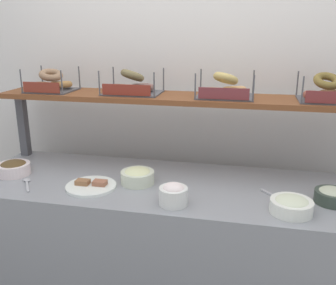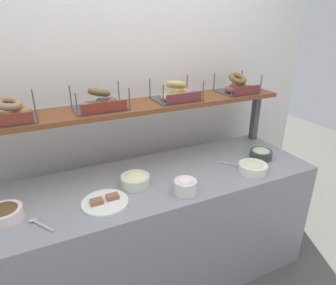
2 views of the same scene
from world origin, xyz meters
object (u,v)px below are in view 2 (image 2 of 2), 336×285
Objects in this scene: bowl_chocolate_spread at (4,213)px; bagel_basket_poppy at (100,102)px; bagel_basket_everything at (10,113)px; bowl_tuna_salad at (261,153)px; bowl_potato_salad at (135,180)px; bagel_basket_cinnamon_raisin at (237,86)px; bagel_basket_plain at (176,93)px; serving_spoon_near_plate at (235,165)px; bowl_cream_cheese at (185,185)px; serving_plate_white at (105,202)px; serving_spoon_by_edge at (38,223)px; bowl_scallion_spread at (253,167)px.

bowl_chocolate_spread is 0.82m from bagel_basket_poppy.
bowl_tuna_salad is at bearing -11.15° from bagel_basket_everything.
bagel_basket_cinnamon_raisin is at bearing 16.91° from bowl_potato_salad.
bowl_potato_salad is at bearing -145.45° from bagel_basket_plain.
bagel_basket_poppy is (-0.11, 0.30, 0.43)m from bowl_potato_salad.
bagel_basket_everything is at bearing 155.39° from bowl_potato_salad.
bagel_basket_cinnamon_raisin reaches higher than bagel_basket_plain.
serving_spoon_near_plate is 0.45× the size of bagel_basket_plain.
bowl_cream_cheese is 0.68m from bagel_basket_plain.
bowl_cream_cheese is 0.95× the size of serving_spoon_near_plate.
bowl_chocolate_spread is 0.69× the size of serving_plate_white.
bowl_potato_salad is at bearing -163.09° from bagel_basket_cinnamon_raisin.
bowl_cream_cheese is 0.75× the size of bowl_chocolate_spread.
serving_spoon_near_plate is at bearing -48.54° from bagel_basket_plain.
bagel_basket_everything is at bearing -179.82° from bagel_basket_cinnamon_raisin.
bagel_basket_plain is (0.42, 0.29, 0.43)m from bowl_potato_salad.
bowl_cream_cheese is 0.43× the size of bagel_basket_plain.
bagel_basket_everything reaches higher than serving_spoon_near_plate.
bagel_basket_poppy is at bearing 124.52° from bowl_cream_cheese.
serving_spoon_by_edge is at bearing 175.13° from bowl_cream_cheese.
serving_plate_white is 1.72× the size of serving_spoon_by_edge.
bowl_chocolate_spread reaches higher than serving_spoon_by_edge.
bowl_chocolate_spread is at bearing -169.25° from bagel_basket_cinnamon_raisin.
serving_plate_white is (-0.22, -0.11, -0.03)m from bowl_potato_salad.
bowl_tuna_salad reaches higher than serving_spoon_near_plate.
bagel_basket_everything is 0.96× the size of bagel_basket_cinnamon_raisin.
bowl_cream_cheese is 0.96m from bagel_basket_cinnamon_raisin.
bagel_basket_plain is at bearing 131.46° from serving_spoon_near_plate.
bagel_basket_plain is at bearing 149.48° from bowl_tuna_salad.
bagel_basket_cinnamon_raisin is at bearing 94.60° from bowl_tuna_salad.
bowl_scallion_spread is 1.25× the size of serving_spoon_by_edge.
bagel_basket_cinnamon_raisin is (1.67, 0.32, 0.44)m from bowl_chocolate_spread.
bowl_potato_salad is 0.59m from serving_spoon_by_edge.
serving_plate_white is at bearing -9.10° from bowl_chocolate_spread.
bagel_basket_everything is at bearing 95.99° from serving_spoon_by_edge.
bowl_tuna_salad is at bearing -30.52° from bagel_basket_plain.
bagel_basket_poppy reaches higher than serving_spoon_by_edge.
bowl_scallion_spread is 0.99m from serving_plate_white.
bagel_basket_cinnamon_raisin is (0.17, 0.46, 0.44)m from bowl_scallion_spread.
bowl_chocolate_spread reaches higher than bowl_scallion_spread.
bagel_basket_plain is (-0.30, 0.34, 0.47)m from serving_spoon_near_plate.
bagel_basket_plain is (1.00, 0.43, 0.47)m from serving_spoon_by_edge.
serving_plate_white is at bearing -161.20° from bagel_basket_cinnamon_raisin.
bowl_scallion_spread is at bearing -3.91° from serving_plate_white.
bowl_tuna_salad is at bearing 36.34° from bowl_scallion_spread.
bowl_scallion_spread is 0.54m from bowl_cream_cheese.
bowl_cream_cheese is 0.32m from bowl_potato_salad.
bagel_basket_plain is (0.54, -0.01, -0.00)m from bagel_basket_poppy.
bagel_basket_poppy is at bearing 43.56° from serving_spoon_by_edge.
bowl_tuna_salad is 0.97m from bowl_potato_salad.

